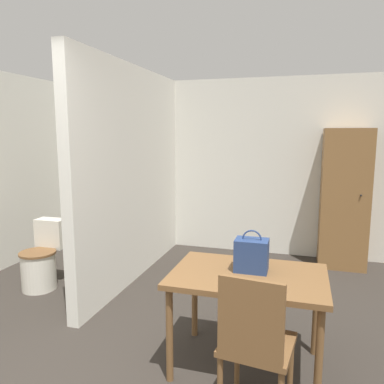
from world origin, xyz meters
name	(u,v)px	position (x,y,z in m)	size (l,w,h in m)	color
wall_back	(215,166)	(0.00, 4.06, 1.25)	(5.77, 0.12, 2.50)	silver
partition_wall	(134,174)	(-0.66, 2.66, 1.25)	(0.12, 2.68, 2.50)	silver
dining_table	(248,285)	(0.92, 1.20, 0.65)	(1.11, 0.75, 0.73)	brown
wooden_chair	(255,341)	(1.03, 0.69, 0.51)	(0.47, 0.47, 0.94)	brown
toilet	(42,260)	(-1.52, 2.02, 0.31)	(0.40, 0.54, 0.75)	silver
handbag	(251,255)	(0.93, 1.26, 0.85)	(0.24, 0.17, 0.31)	navy
wooden_cabinet	(344,199)	(1.79, 3.74, 0.90)	(0.58, 0.50, 1.80)	brown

